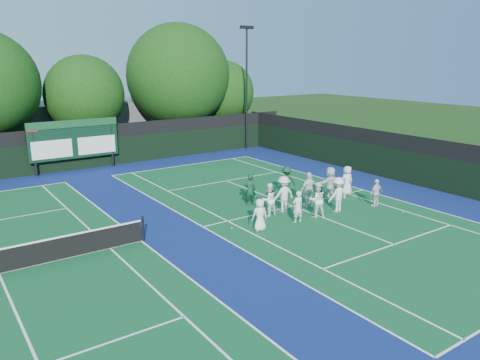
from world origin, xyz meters
TOP-DOWN VIEW (x-y plane):
  - ground at (0.00, 0.00)m, footprint 120.00×120.00m
  - court_apron at (-6.00, 1.00)m, footprint 34.00×32.00m
  - near_court at (0.00, 1.00)m, footprint 11.05×23.85m
  - back_fence at (-6.00, 16.00)m, footprint 34.00×0.08m
  - divider_fence_right at (9.00, 1.00)m, footprint 0.08×32.00m
  - scoreboard at (-7.01, 15.59)m, footprint 6.00×0.21m
  - clubhouse at (-2.00, 24.00)m, footprint 18.00×6.00m
  - light_pole_right at (7.50, 15.70)m, footprint 1.20×0.30m
  - tree_c at (-4.72, 19.58)m, footprint 5.95×5.95m
  - tree_d at (3.26, 19.58)m, footprint 8.69×8.69m
  - tree_e at (7.68, 19.58)m, footprint 5.72×5.72m
  - tennis_ball_0 at (-1.91, 1.11)m, footprint 0.07×0.07m
  - tennis_ball_2 at (3.80, -3.02)m, footprint 0.07×0.07m
  - tennis_ball_3 at (-4.53, 0.03)m, footprint 0.07×0.07m
  - tennis_ball_5 at (2.83, 1.95)m, footprint 0.07×0.07m
  - player_front_0 at (-3.60, -0.86)m, footprint 0.80×0.60m
  - player_front_1 at (-1.46, -0.99)m, footprint 0.59×0.42m
  - player_front_2 at (-0.19, -0.95)m, footprint 1.05×0.94m
  - player_front_3 at (1.29, -0.90)m, footprint 1.15×0.67m
  - player_front_4 at (3.54, -1.49)m, footprint 0.87×0.37m
  - player_back_0 at (-2.00, 0.53)m, footprint 0.82×0.64m
  - player_back_1 at (-0.97, 0.64)m, footprint 1.25×0.79m
  - player_back_2 at (0.62, 0.48)m, footprint 1.11×0.52m
  - player_back_3 at (2.62, 0.95)m, footprint 1.73×0.80m
  - player_back_4 at (3.92, 0.90)m, footprint 0.86×0.61m
  - coach_left at (-1.74, 2.46)m, footprint 0.73×0.60m
  - coach_right at (0.88, 2.59)m, footprint 1.25×0.93m

SIDE VIEW (x-z plane):
  - ground at x=0.00m, z-range 0.00..0.00m
  - court_apron at x=-6.00m, z-range 0.00..0.01m
  - near_court at x=0.00m, z-range 0.01..0.01m
  - tennis_ball_0 at x=-1.91m, z-range 0.00..0.07m
  - tennis_ball_2 at x=3.80m, z-range 0.00..0.07m
  - tennis_ball_3 at x=-4.53m, z-range 0.00..0.07m
  - tennis_ball_5 at x=2.83m, z-range 0.00..0.07m
  - player_front_4 at x=3.54m, z-range 0.00..1.48m
  - player_front_0 at x=-3.60m, z-range 0.00..1.49m
  - player_front_1 at x=-1.46m, z-range 0.00..1.54m
  - player_back_0 at x=-2.00m, z-range 0.00..1.67m
  - player_back_4 at x=3.92m, z-range 0.00..1.67m
  - coach_left at x=-1.74m, z-range 0.00..1.70m
  - coach_right at x=0.88m, z-range 0.00..1.72m
  - player_front_2 at x=-0.19m, z-range 0.00..1.77m
  - player_front_3 at x=1.29m, z-range 0.00..1.77m
  - player_back_3 at x=2.62m, z-range 0.00..1.80m
  - player_back_1 at x=-0.97m, z-range 0.00..1.84m
  - player_back_2 at x=0.62m, z-range 0.00..1.86m
  - back_fence at x=-6.00m, z-range -0.14..2.86m
  - divider_fence_right at x=9.00m, z-range -0.14..2.86m
  - clubhouse at x=-2.00m, z-range 0.00..4.00m
  - scoreboard at x=-7.01m, z-range 0.42..3.97m
  - tree_e at x=7.68m, z-range 0.71..8.16m
  - tree_c at x=-4.72m, z-range 0.79..8.65m
  - tree_d at x=3.26m, z-range 0.67..11.14m
  - light_pole_right at x=7.50m, z-range 1.24..11.36m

